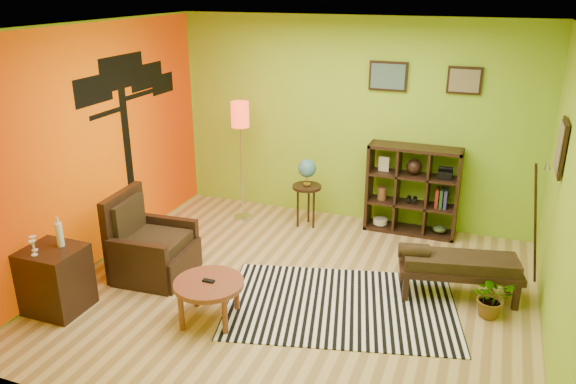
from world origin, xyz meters
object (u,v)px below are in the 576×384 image
at_px(side_cabinet, 55,279).
at_px(globe_table, 307,176).
at_px(cube_shelf, 413,190).
at_px(bench, 457,265).
at_px(potted_plant, 492,301).
at_px(armchair, 150,251).
at_px(floor_lamp, 240,125).
at_px(coffee_table, 209,287).

relative_size(side_cabinet, globe_table, 1.04).
relative_size(side_cabinet, cube_shelf, 0.83).
height_order(bench, potted_plant, bench).
bearing_deg(side_cabinet, armchair, 63.63).
relative_size(armchair, globe_table, 1.02).
distance_m(side_cabinet, potted_plant, 4.45).
distance_m(armchair, side_cabinet, 1.09).
distance_m(globe_table, bench, 2.44).
bearing_deg(potted_plant, globe_table, 149.21).
distance_m(floor_lamp, cube_shelf, 2.48).
bearing_deg(armchair, potted_plant, 7.07).
xyz_separation_m(armchair, side_cabinet, (-0.48, -0.97, 0.05)).
bearing_deg(coffee_table, armchair, 151.33).
distance_m(bench, potted_plant, 0.51).
height_order(side_cabinet, floor_lamp, floor_lamp).
distance_m(side_cabinet, globe_table, 3.41).
xyz_separation_m(side_cabinet, floor_lamp, (0.78, 2.84, 1.02)).
bearing_deg(potted_plant, floor_lamp, 157.60).
height_order(cube_shelf, bench, cube_shelf).
bearing_deg(coffee_table, floor_lamp, 107.64).
bearing_deg(cube_shelf, side_cabinet, -134.05).
bearing_deg(globe_table, floor_lamp, -175.90).
bearing_deg(armchair, side_cabinet, -116.37).
xyz_separation_m(floor_lamp, potted_plant, (3.42, -1.41, -1.19)).
relative_size(armchair, bench, 0.74).
distance_m(floor_lamp, globe_table, 1.14).
distance_m(armchair, cube_shelf, 3.47).
bearing_deg(cube_shelf, bench, -64.91).
xyz_separation_m(armchair, bench, (3.34, 0.73, 0.08)).
relative_size(bench, potted_plant, 2.99).
height_order(side_cabinet, bench, side_cabinet).
distance_m(floor_lamp, bench, 3.39).
distance_m(armchair, potted_plant, 3.76).
bearing_deg(floor_lamp, coffee_table, -72.36).
xyz_separation_m(armchair, globe_table, (1.24, 1.94, 0.43)).
xyz_separation_m(side_cabinet, bench, (3.82, 1.71, 0.03)).
xyz_separation_m(floor_lamp, globe_table, (0.94, 0.07, -0.64)).
bearing_deg(bench, armchair, -167.60).
distance_m(floor_lamp, potted_plant, 3.89).
xyz_separation_m(cube_shelf, potted_plant, (1.09, -1.78, -0.43)).
height_order(side_cabinet, potted_plant, side_cabinet).
height_order(globe_table, potted_plant, globe_table).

